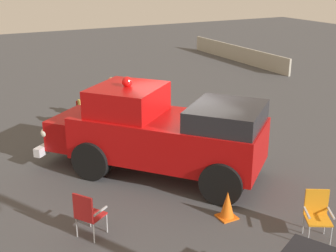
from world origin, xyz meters
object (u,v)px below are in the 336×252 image
object	(u,v)px
spectator_standing	(112,97)
lawn_chair_by_car	(317,211)
vintage_fire_truck	(160,131)
spectator_seated	(86,111)
traffic_cone	(227,205)
lawn_chair_near_truck	(85,113)
lawn_chair_spare	(87,212)

from	to	relation	value
spectator_standing	lawn_chair_by_car	bearing A→B (deg)	-173.17
vintage_fire_truck	lawn_chair_by_car	world-z (taller)	vintage_fire_truck
spectator_standing	spectator_seated	bearing A→B (deg)	107.46
vintage_fire_truck	traffic_cone	xyz separation A→B (m)	(-2.77, -0.26, -0.89)
lawn_chair_near_truck	spectator_seated	distance (m)	0.17
spectator_seated	traffic_cone	bearing A→B (deg)	-172.31
lawn_chair_by_car	spectator_standing	bearing A→B (deg)	6.83
lawn_chair_by_car	spectator_seated	distance (m)	8.68
lawn_chair_by_car	lawn_chair_spare	distance (m)	4.67
vintage_fire_truck	traffic_cone	size ratio (longest dim) A/B	9.36
lawn_chair_by_car	lawn_chair_spare	world-z (taller)	same
spectator_seated	lawn_chair_spare	bearing A→B (deg)	162.08
traffic_cone	vintage_fire_truck	bearing A→B (deg)	5.44
vintage_fire_truck	lawn_chair_near_truck	xyz separation A→B (m)	(4.32, 0.68, -0.61)
vintage_fire_truck	lawn_chair_spare	distance (m)	3.48
spectator_standing	lawn_chair_near_truck	bearing A→B (deg)	100.84
lawn_chair_near_truck	lawn_chair_spare	distance (m)	6.72
lawn_chair_near_truck	lawn_chair_by_car	bearing A→B (deg)	-166.02
lawn_chair_spare	spectator_seated	bearing A→B (deg)	-17.92
spectator_seated	traffic_cone	world-z (taller)	spectator_seated
lawn_chair_by_car	traffic_cone	xyz separation A→B (m)	(1.46, 1.18, -0.28)
spectator_seated	traffic_cone	size ratio (longest dim) A/B	2.03
lawn_chair_near_truck	lawn_chair_spare	size ratio (longest dim) A/B	1.00
lawn_chair_spare	vintage_fire_truck	bearing A→B (deg)	-52.31
traffic_cone	spectator_seated	bearing A→B (deg)	7.69
lawn_chair_by_car	spectator_seated	bearing A→B (deg)	14.15
lawn_chair_by_car	vintage_fire_truck	bearing A→B (deg)	18.86
vintage_fire_truck	lawn_chair_spare	world-z (taller)	vintage_fire_truck
vintage_fire_truck	spectator_seated	xyz separation A→B (m)	(4.19, 0.68, -0.50)
traffic_cone	lawn_chair_near_truck	bearing A→B (deg)	7.61
lawn_chair_by_car	spectator_seated	size ratio (longest dim) A/B	0.79
traffic_cone	lawn_chair_spare	bearing A→B (deg)	77.07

